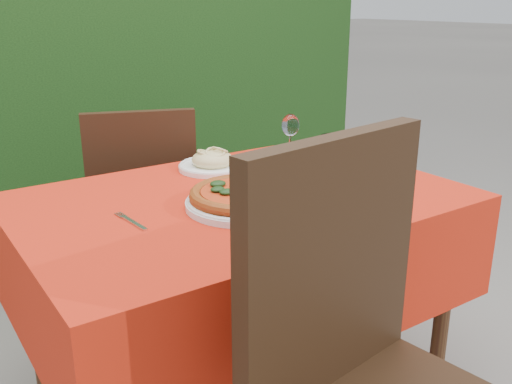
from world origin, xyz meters
TOP-DOWN VIEW (x-y plane):
  - hedge at (0.00, 1.55)m, footprint 3.20×0.55m
  - dining_table at (0.00, 0.00)m, footprint 1.26×0.86m
  - chair_near at (-0.14, -0.68)m, footprint 0.54×0.54m
  - chair_far at (-0.02, 0.70)m, footprint 0.52×0.52m
  - pizza_plate at (-0.04, -0.09)m, footprint 0.39×0.39m
  - pasta_plate at (0.07, 0.28)m, footprint 0.23×0.23m
  - water_glass at (0.42, 0.08)m, footprint 0.08×0.08m
  - wine_glass at (0.38, 0.26)m, footprint 0.06×0.06m
  - fork at (-0.35, -0.04)m, footprint 0.04×0.17m

SIDE VIEW (x-z plane):
  - chair_far at x=-0.02m, z-range 0.07..0.97m
  - dining_table at x=0.00m, z-range 0.22..0.97m
  - chair_near at x=-0.14m, z-range 0.08..1.13m
  - fork at x=-0.35m, z-range 0.75..0.75m
  - pasta_plate at x=0.07m, z-range 0.74..0.80m
  - pizza_plate at x=-0.04m, z-range 0.75..0.81m
  - water_glass at x=0.42m, z-range 0.74..0.85m
  - wine_glass at x=0.38m, z-range 0.78..0.94m
  - hedge at x=0.00m, z-range 0.03..1.81m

